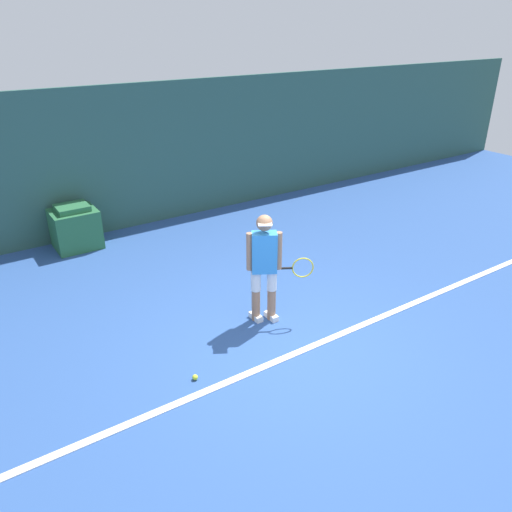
# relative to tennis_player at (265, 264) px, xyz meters

# --- Properties ---
(ground_plane) EXTENTS (24.00, 24.00, 0.00)m
(ground_plane) POSITION_rel_tennis_player_xyz_m (-0.11, -0.76, -0.88)
(ground_plane) COLOR #2D5193
(back_wall) EXTENTS (24.00, 0.10, 2.83)m
(back_wall) POSITION_rel_tennis_player_xyz_m (-0.11, 4.50, 0.53)
(back_wall) COLOR #2D564C
(back_wall) RESTS_ON ground_plane
(court_baseline) EXTENTS (21.60, 0.10, 0.01)m
(court_baseline) POSITION_rel_tennis_player_xyz_m (-0.11, -0.91, -0.88)
(court_baseline) COLOR white
(court_baseline) RESTS_ON ground_plane
(tennis_player) EXTENTS (0.82, 0.52, 1.59)m
(tennis_player) POSITION_rel_tennis_player_xyz_m (0.00, 0.00, 0.00)
(tennis_player) COLOR #A37556
(tennis_player) RESTS_ON ground_plane
(tennis_ball) EXTENTS (0.07, 0.07, 0.07)m
(tennis_ball) POSITION_rel_tennis_player_xyz_m (-1.45, -0.64, -0.85)
(tennis_ball) COLOR #D1E533
(tennis_ball) RESTS_ON ground_plane
(covered_chair) EXTENTS (0.81, 0.73, 0.83)m
(covered_chair) POSITION_rel_tennis_player_xyz_m (-1.51, 4.04, -0.49)
(covered_chair) COLOR #28663D
(covered_chair) RESTS_ON ground_plane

